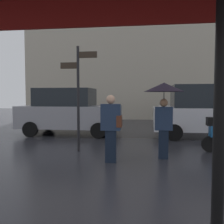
# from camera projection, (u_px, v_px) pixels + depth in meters

# --- Properties ---
(pedestrian_with_umbrella) EXTENTS (1.03, 1.03, 1.96)m
(pedestrian_with_umbrella) POSITION_uv_depth(u_px,v_px,m) (164.00, 97.00, 6.46)
(pedestrian_with_umbrella) COLOR black
(pedestrian_with_umbrella) RESTS_ON ground
(pedestrian_with_bag) EXTENTS (0.51, 0.24, 1.64)m
(pedestrian_with_bag) POSITION_uv_depth(u_px,v_px,m) (111.00, 124.00, 6.13)
(pedestrian_with_bag) COLOR black
(pedestrian_with_bag) RESTS_ON ground
(parked_car_left) EXTENTS (4.12, 1.93, 2.06)m
(parked_car_left) POSITION_uv_depth(u_px,v_px,m) (205.00, 112.00, 9.84)
(parked_car_left) COLOR silver
(parked_car_left) RESTS_ON ground
(parked_car_right) EXTENTS (4.24, 2.06, 1.95)m
(parked_car_right) POSITION_uv_depth(u_px,v_px,m) (69.00, 111.00, 10.78)
(parked_car_right) COLOR gray
(parked_car_right) RESTS_ON ground
(parked_car_distant) EXTENTS (4.23, 2.04, 1.95)m
(parked_car_distant) POSITION_uv_depth(u_px,v_px,m) (198.00, 108.00, 13.28)
(parked_car_distant) COLOR silver
(parked_car_distant) RESTS_ON ground
(street_signpost) EXTENTS (1.08, 0.08, 3.05)m
(street_signpost) POSITION_uv_depth(u_px,v_px,m) (78.00, 88.00, 7.36)
(street_signpost) COLOR black
(street_signpost) RESTS_ON ground
(building_block) EXTENTS (17.80, 2.77, 13.86)m
(building_block) POSITION_uv_depth(u_px,v_px,m) (148.00, 24.00, 18.54)
(building_block) COLOR #B2A893
(building_block) RESTS_ON ground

